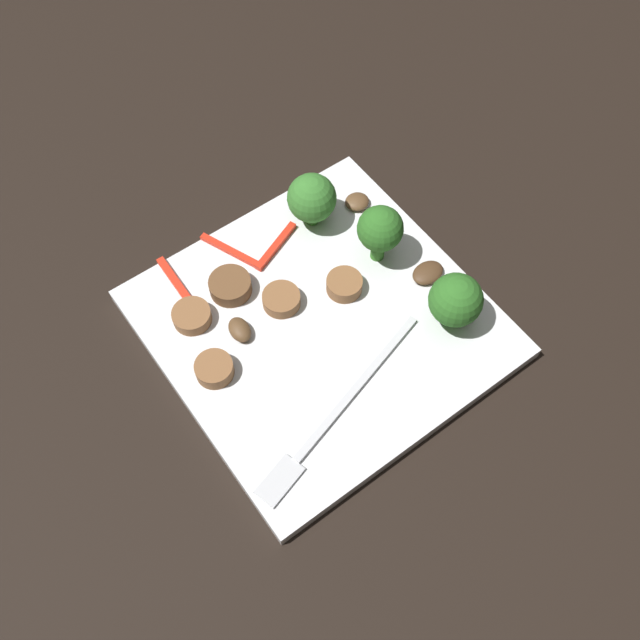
% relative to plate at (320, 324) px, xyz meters
% --- Properties ---
extents(ground_plane, '(1.40, 1.40, 0.00)m').
position_rel_plate_xyz_m(ground_plane, '(0.00, 0.00, -0.01)').
color(ground_plane, black).
extents(plate, '(0.24, 0.24, 0.01)m').
position_rel_plate_xyz_m(plate, '(0.00, 0.00, 0.00)').
color(plate, white).
rests_on(plate, ground_plane).
extents(fork, '(0.18, 0.06, 0.00)m').
position_rel_plate_xyz_m(fork, '(0.04, 0.07, 0.01)').
color(fork, silver).
rests_on(fork, plate).
extents(broccoli_floret_0, '(0.04, 0.04, 0.06)m').
position_rel_plate_xyz_m(broccoli_floret_0, '(-0.07, -0.02, 0.04)').
color(broccoli_floret_0, '#347525').
rests_on(broccoli_floret_0, plate).
extents(broccoli_floret_1, '(0.04, 0.04, 0.05)m').
position_rel_plate_xyz_m(broccoli_floret_1, '(-0.08, 0.06, 0.04)').
color(broccoli_floret_1, '#347525').
rests_on(broccoli_floret_1, plate).
extents(broccoli_floret_2, '(0.04, 0.04, 0.05)m').
position_rel_plate_xyz_m(broccoli_floret_2, '(-0.05, -0.08, 0.03)').
color(broccoli_floret_2, '#408630').
rests_on(broccoli_floret_2, plate).
extents(sausage_slice_0, '(0.03, 0.03, 0.01)m').
position_rel_plate_xyz_m(sausage_slice_0, '(0.08, -0.06, 0.01)').
color(sausage_slice_0, brown).
rests_on(sausage_slice_0, plate).
extents(sausage_slice_1, '(0.03, 0.03, 0.01)m').
position_rel_plate_xyz_m(sausage_slice_1, '(-0.03, -0.01, 0.01)').
color(sausage_slice_1, brown).
rests_on(sausage_slice_1, plate).
extents(sausage_slice_2, '(0.05, 0.05, 0.01)m').
position_rel_plate_xyz_m(sausage_slice_2, '(0.04, -0.06, 0.01)').
color(sausage_slice_2, brown).
rests_on(sausage_slice_2, plate).
extents(sausage_slice_3, '(0.04, 0.04, 0.01)m').
position_rel_plate_xyz_m(sausage_slice_3, '(0.09, -0.01, 0.01)').
color(sausage_slice_3, brown).
rests_on(sausage_slice_3, plate).
extents(sausage_slice_4, '(0.04, 0.04, 0.01)m').
position_rel_plate_xyz_m(sausage_slice_4, '(0.02, -0.03, 0.01)').
color(sausage_slice_4, brown).
rests_on(sausage_slice_4, plate).
extents(mushroom_0, '(0.02, 0.02, 0.01)m').
position_rel_plate_xyz_m(mushroom_0, '(0.06, -0.03, 0.01)').
color(mushroom_0, brown).
rests_on(mushroom_0, plate).
extents(mushroom_1, '(0.02, 0.02, 0.01)m').
position_rel_plate_xyz_m(mushroom_1, '(-0.09, -0.07, 0.01)').
color(mushroom_1, brown).
rests_on(mushroom_1, plate).
extents(mushroom_2, '(0.03, 0.02, 0.01)m').
position_rel_plate_xyz_m(mushroom_2, '(-0.09, 0.02, 0.01)').
color(mushroom_2, '#4C331E').
rests_on(mushroom_2, plate).
extents(pepper_strip_0, '(0.05, 0.02, 0.00)m').
position_rel_plate_xyz_m(pepper_strip_0, '(-0.01, -0.08, 0.01)').
color(pepper_strip_0, red).
rests_on(pepper_strip_0, plate).
extents(pepper_strip_1, '(0.03, 0.06, 0.00)m').
position_rel_plate_xyz_m(pepper_strip_1, '(0.02, -0.09, 0.01)').
color(pepper_strip_1, red).
rests_on(pepper_strip_1, plate).
extents(pepper_strip_2, '(0.01, 0.06, 0.00)m').
position_rel_plate_xyz_m(pepper_strip_2, '(0.07, -0.09, 0.01)').
color(pepper_strip_2, red).
rests_on(pepper_strip_2, plate).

